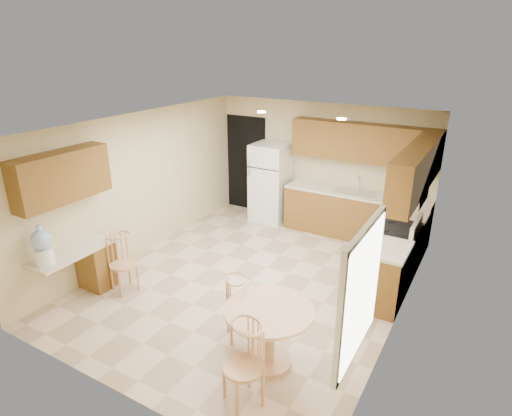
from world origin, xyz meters
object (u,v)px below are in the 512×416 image
Objects in this scene: chair_table_b at (238,363)px; refrigerator at (271,183)px; stove at (394,253)px; dining_table at (269,328)px; chair_desk at (118,260)px; water_crock at (42,246)px; chair_table_a at (236,305)px.

refrigerator is at bearing -34.44° from chair_table_b.
dining_table is (-0.79, -2.71, 0.03)m from stove.
chair_desk is (-2.69, 0.24, 0.05)m from dining_table.
refrigerator is 1.51× the size of stove.
chair_table_b is at bearing -2.73° from water_crock.
chair_table_a is at bearing -25.58° from chair_table_b.
stove is 2.82m from dining_table.
stove reaches higher than dining_table.
chair_table_a is (-0.55, 0.17, 0.03)m from dining_table.
chair_table_b is 3.22m from water_crock.
water_crock is at bearing -103.08° from refrigerator.
chair_table_a is (1.54, -3.76, -0.30)m from refrigerator.
stove is at bearing -71.08° from chair_table_b.
refrigerator is 3.74m from chair_desk.
dining_table is 3.24m from water_crock.
refrigerator is 4.64m from water_crock.
water_crock reaches higher than chair_table_b.
chair_desk is (-2.74, 0.99, -0.03)m from chair_table_b.
chair_table_b is at bearing -8.94° from chair_table_a.
water_crock is at bearing 28.25° from chair_table_b.
chair_table_a is (-1.34, -2.54, 0.06)m from stove.
chair_desk is at bearing -144.63° from stove.
chair_table_b is (2.14, -4.67, -0.24)m from refrigerator.
stove is 4.26m from chair_desk.
chair_table_a is 1.53× the size of water_crock.
stove is at bearing 73.81° from dining_table.
chair_desk is at bearing 174.81° from dining_table.
water_crock is at bearing -139.94° from stove.
stove is at bearing -22.99° from refrigerator.
refrigerator is 1.82× the size of chair_desk.
refrigerator is 2.90× the size of water_crock.
chair_table_b is 2.91m from chair_desk.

